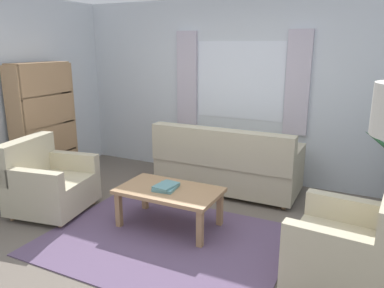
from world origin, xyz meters
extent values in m
plane|color=#6B6056|center=(0.00, 0.00, 0.00)|extent=(6.24, 6.24, 0.00)
cube|color=silver|center=(0.00, 2.26, 1.30)|extent=(5.32, 0.12, 2.60)
cube|color=white|center=(0.00, 2.20, 1.45)|extent=(1.30, 0.01, 1.10)
cube|color=silver|center=(-0.83, 2.17, 1.45)|extent=(0.32, 0.06, 1.40)
cube|color=silver|center=(0.83, 2.17, 1.45)|extent=(0.32, 0.06, 1.40)
cube|color=#604C6B|center=(0.00, 0.00, 0.01)|extent=(2.41, 1.81, 0.01)
cube|color=#BCB293|center=(0.07, 1.62, 0.25)|extent=(1.90, 0.80, 0.38)
cube|color=#BCB293|center=(0.07, 1.30, 0.68)|extent=(1.90, 0.20, 0.48)
cube|color=#BCB293|center=(0.94, 1.62, 0.56)|extent=(0.16, 0.80, 0.24)
cube|color=#BCB293|center=(-0.80, 1.62, 0.56)|extent=(0.16, 0.80, 0.24)
cylinder|color=#A87F56|center=(0.92, 1.92, 0.03)|extent=(0.06, 0.06, 0.06)
cylinder|color=#A87F56|center=(-0.78, 1.92, 0.03)|extent=(0.06, 0.06, 0.06)
cylinder|color=#A87F56|center=(0.92, 1.32, 0.03)|extent=(0.06, 0.06, 0.06)
cylinder|color=#A87F56|center=(-0.78, 1.32, 0.03)|extent=(0.06, 0.06, 0.06)
cube|color=#BCB293|center=(-1.55, 0.03, 0.24)|extent=(0.93, 0.96, 0.36)
cube|color=#BCB293|center=(-1.87, -0.02, 0.65)|extent=(0.32, 0.86, 0.46)
cube|color=#BCB293|center=(-1.49, -0.32, 0.53)|extent=(0.81, 0.25, 0.22)
cube|color=#BCB293|center=(-1.61, 0.39, 0.53)|extent=(0.81, 0.25, 0.22)
cylinder|color=#A87F56|center=(-1.17, -0.25, 0.03)|extent=(0.05, 0.05, 0.06)
cylinder|color=#A87F56|center=(-1.29, 0.42, 0.03)|extent=(0.05, 0.05, 0.06)
cylinder|color=#A87F56|center=(-1.81, -0.36, 0.03)|extent=(0.05, 0.05, 0.06)
cylinder|color=#A87F56|center=(-1.92, 0.31, 0.03)|extent=(0.05, 0.05, 0.06)
cube|color=#BCB293|center=(1.68, 0.03, 0.24)|extent=(0.87, 0.90, 0.36)
cube|color=#BCB293|center=(1.71, 0.39, 0.53)|extent=(0.81, 0.19, 0.22)
cube|color=#BCB293|center=(1.65, -0.33, 0.53)|extent=(0.81, 0.19, 0.22)
cylinder|color=#A87F56|center=(1.39, 0.39, 0.03)|extent=(0.05, 0.05, 0.06)
cube|color=#A87F56|center=(-0.11, 0.31, 0.42)|extent=(1.10, 0.64, 0.04)
cube|color=#A87F56|center=(-0.60, 0.05, 0.20)|extent=(0.06, 0.06, 0.40)
cube|color=#A87F56|center=(0.38, 0.05, 0.20)|extent=(0.06, 0.06, 0.40)
cube|color=#A87F56|center=(-0.60, 0.57, 0.20)|extent=(0.06, 0.06, 0.40)
cube|color=#A87F56|center=(0.38, 0.57, 0.20)|extent=(0.06, 0.06, 0.40)
cube|color=#5B8E93|center=(-0.14, 0.30, 0.45)|extent=(0.25, 0.30, 0.03)
cube|color=#5B8E93|center=(-0.14, 0.30, 0.48)|extent=(0.22, 0.29, 0.02)
cube|color=#A87F56|center=(-2.38, 1.19, 0.85)|extent=(0.30, 0.04, 1.70)
cube|color=#A87F56|center=(-2.38, 0.29, 0.85)|extent=(0.30, 0.04, 1.70)
cube|color=#A87F56|center=(-2.24, 0.74, 0.85)|extent=(0.02, 0.90, 1.70)
cube|color=#A87F56|center=(-2.38, 0.74, 0.01)|extent=(0.30, 0.86, 0.02)
cube|color=#A87F56|center=(-2.38, 0.74, 0.43)|extent=(0.30, 0.86, 0.02)
cube|color=#A87F56|center=(-2.38, 0.74, 0.86)|extent=(0.30, 0.86, 0.02)
cube|color=#A87F56|center=(-2.38, 0.74, 1.28)|extent=(0.30, 0.86, 0.02)
cube|color=#A87F56|center=(-2.38, 0.74, 1.71)|extent=(0.30, 0.86, 0.02)
cube|color=#335199|center=(-2.38, 1.08, 0.56)|extent=(0.27, 0.09, 0.23)
cube|color=orange|center=(-2.38, 1.00, 0.54)|extent=(0.24, 0.06, 0.19)
cube|color=#5B8E93|center=(-2.38, 0.93, 0.58)|extent=(0.24, 0.06, 0.26)
cube|color=#2D2D33|center=(-2.38, 0.86, 0.58)|extent=(0.23, 0.05, 0.27)
cube|color=#B23833|center=(-2.38, 0.80, 0.59)|extent=(0.23, 0.07, 0.30)
cube|color=#387F4C|center=(-2.38, 0.73, 0.58)|extent=(0.28, 0.06, 0.26)
cube|color=gold|center=(-2.38, 0.64, 0.56)|extent=(0.26, 0.09, 0.24)
cube|color=#387F4C|center=(-2.38, 0.54, 0.57)|extent=(0.25, 0.10, 0.25)
camera|label=1|loc=(1.78, -2.97, 1.95)|focal=34.95mm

